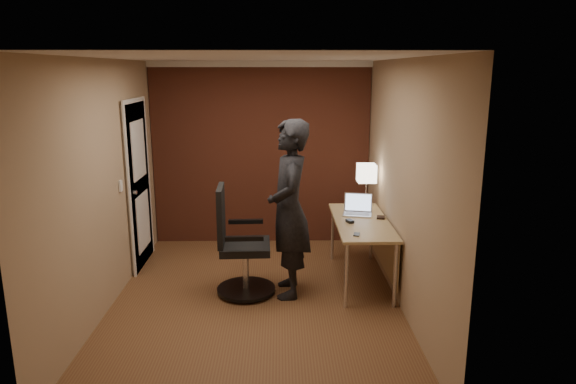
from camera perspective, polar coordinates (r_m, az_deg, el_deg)
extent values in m
plane|color=brown|center=(5.59, -3.57, -11.87)|extent=(4.00, 4.00, 0.00)
plane|color=white|center=(5.06, -4.00, 14.67)|extent=(4.00, 4.00, 0.00)
plane|color=tan|center=(7.15, -3.01, 4.26)|extent=(3.00, 0.00, 3.00)
plane|color=tan|center=(3.27, -5.45, -7.06)|extent=(3.00, 0.00, 3.00)
plane|color=tan|center=(5.47, -19.68, 0.62)|extent=(0.00, 4.00, 4.00)
plane|color=tan|center=(5.32, 12.57, 0.76)|extent=(0.00, 4.00, 4.00)
cube|color=brown|center=(7.12, -3.02, 4.23)|extent=(2.98, 0.06, 2.50)
cube|color=silver|center=(7.01, -3.14, 14.01)|extent=(3.00, 0.08, 0.08)
cube|color=silver|center=(3.10, -5.91, 14.65)|extent=(3.00, 0.08, 0.08)
cube|color=silver|center=(5.33, -20.31, 13.40)|extent=(0.08, 4.00, 0.08)
cube|color=silver|center=(5.19, 12.83, 13.90)|extent=(0.08, 4.00, 0.08)
cube|color=silver|center=(6.54, -16.29, 0.64)|extent=(0.05, 0.82, 2.02)
cube|color=silver|center=(6.53, -16.16, 0.64)|extent=(0.02, 0.92, 2.12)
cylinder|color=silver|center=(6.22, -16.67, -0.04)|extent=(0.05, 0.05, 0.05)
cube|color=silver|center=(5.90, -18.10, 0.65)|extent=(0.02, 0.08, 0.12)
cube|color=tan|center=(5.87, 8.15, -3.27)|extent=(0.60, 1.50, 0.03)
cube|color=tan|center=(6.00, 10.72, -5.84)|extent=(0.02, 1.38, 0.54)
cylinder|color=silver|center=(5.31, 6.49, -9.23)|extent=(0.04, 0.04, 0.70)
cylinder|color=silver|center=(6.60, 4.97, -4.61)|extent=(0.04, 0.04, 0.70)
cylinder|color=silver|center=(5.40, 11.82, -9.06)|extent=(0.04, 0.04, 0.70)
cylinder|color=silver|center=(6.67, 9.26, -4.54)|extent=(0.04, 0.04, 0.70)
cube|color=silver|center=(6.45, 8.59, -1.54)|extent=(0.11, 0.11, 0.01)
cylinder|color=silver|center=(6.41, 8.64, -0.18)|extent=(0.01, 0.01, 0.30)
cube|color=white|center=(6.35, 8.72, 2.09)|extent=(0.22, 0.22, 0.22)
cube|color=silver|center=(6.07, 7.71, -2.46)|extent=(0.37, 0.29, 0.01)
cube|color=silver|center=(6.15, 7.80, -1.12)|extent=(0.33, 0.12, 0.22)
cube|color=#B2CCF2|center=(6.14, 7.81, -1.14)|extent=(0.30, 0.10, 0.19)
cube|color=gray|center=(6.06, 7.72, -2.41)|extent=(0.30, 0.18, 0.00)
cube|color=black|center=(5.76, 6.89, -3.24)|extent=(0.09, 0.11, 0.03)
cube|color=black|center=(5.35, 7.64, -4.69)|extent=(0.09, 0.13, 0.01)
cube|color=black|center=(5.97, 10.27, -2.79)|extent=(0.11, 0.13, 0.02)
cylinder|color=black|center=(5.74, -4.66, -10.69)|extent=(0.64, 0.64, 0.03)
cylinder|color=silver|center=(5.65, -4.70, -8.47)|extent=(0.07, 0.07, 0.48)
cube|color=black|center=(5.56, -4.75, -6.08)|extent=(0.54, 0.54, 0.08)
cube|color=black|center=(5.47, -7.46, -2.60)|extent=(0.08, 0.48, 0.63)
cube|color=black|center=(5.78, -4.72, -3.28)|extent=(0.39, 0.07, 0.05)
cube|color=black|center=(5.22, -4.88, -5.16)|extent=(0.39, 0.07, 0.05)
imported|color=black|center=(5.42, 0.12, -1.93)|extent=(0.48, 0.71, 1.90)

